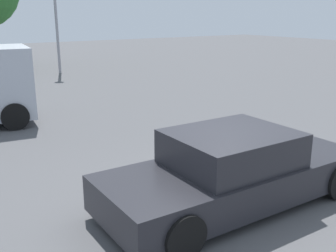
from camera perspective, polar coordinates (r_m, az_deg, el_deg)
The scene contains 2 objects.
ground_plane at distance 7.14m, azimuth 7.66°, elevation -10.37°, with size 80.00×80.00×0.00m, color #515154.
sedan_foreground at distance 6.81m, azimuth 9.35°, elevation -6.36°, with size 4.72×1.96×1.29m.
Camera 1 is at (-4.34, -4.73, 3.14)m, focal length 42.67 mm.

